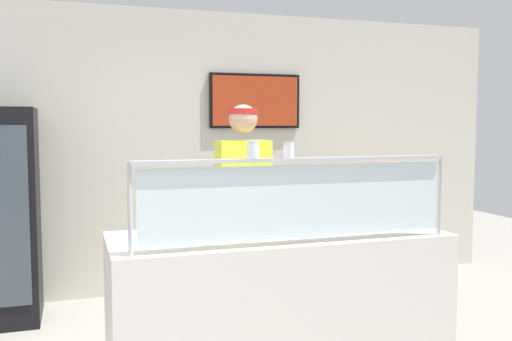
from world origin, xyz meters
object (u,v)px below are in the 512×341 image
object	(u,v)px
pepper_flake_shaker	(289,151)
pizza_tray	(268,228)
parmesan_shaker	(253,151)
worker_figure	(244,208)
pizza_server	(274,225)
pizza_box_stack	(368,196)

from	to	relation	value
pepper_flake_shaker	pizza_tray	bearing A→B (deg)	85.81
parmesan_shaker	worker_figure	distance (m)	1.18
pizza_tray	pizza_server	distance (m)	0.05
pepper_flake_shaker	pizza_box_stack	xyz separation A→B (m)	(1.65, 2.04, -0.56)
pizza_server	worker_figure	size ratio (longest dim) A/B	0.16
pizza_server	parmesan_shaker	bearing A→B (deg)	-113.44
parmesan_shaker	pizza_box_stack	distance (m)	2.81
pizza_box_stack	pepper_flake_shaker	bearing A→B (deg)	-128.96
pizza_server	pepper_flake_shaker	xyz separation A→B (m)	(-0.07, -0.41, 0.48)
pepper_flake_shaker	worker_figure	distance (m)	1.15
pizza_box_stack	pizza_server	bearing A→B (deg)	-134.19
pizza_tray	pizza_server	world-z (taller)	pizza_server
pizza_server	pizza_tray	bearing A→B (deg)	161.12
pizza_tray	parmesan_shaker	distance (m)	0.71
worker_figure	pizza_tray	bearing A→B (deg)	-93.02
pizza_server	parmesan_shaker	size ratio (longest dim) A/B	2.89
parmesan_shaker	pepper_flake_shaker	bearing A→B (deg)	-0.00
pizza_tray	worker_figure	distance (m)	0.62
pizza_tray	pizza_box_stack	xyz separation A→B (m)	(1.61, 1.60, -0.05)
pepper_flake_shaker	pizza_box_stack	distance (m)	2.68
pizza_tray	pizza_server	xyz separation A→B (m)	(0.04, -0.02, 0.02)
pepper_flake_shaker	worker_figure	bearing A→B (deg)	86.50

